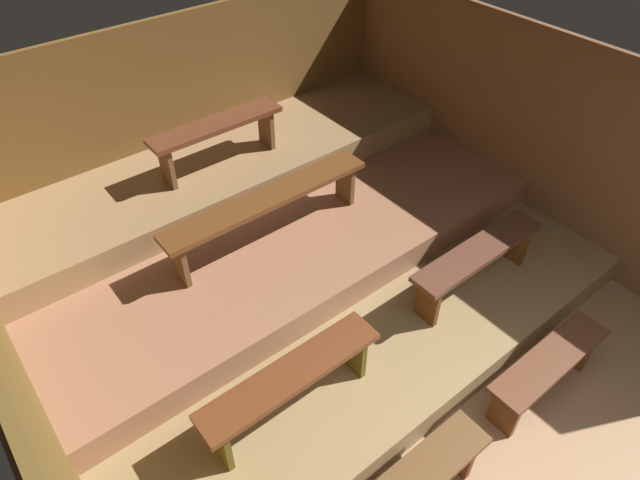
# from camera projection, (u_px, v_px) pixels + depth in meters

# --- Properties ---
(ground) EXTENTS (5.90, 5.96, 0.08)m
(ground) POSITION_uv_depth(u_px,v_px,m) (340.00, 321.00, 5.40)
(ground) COLOR #9A714E
(wall_back) EXTENTS (5.90, 0.06, 2.20)m
(wall_back) POSITION_uv_depth(u_px,v_px,m) (192.00, 113.00, 6.17)
(wall_back) COLOR brown
(wall_back) RESTS_ON ground
(wall_left) EXTENTS (0.06, 5.96, 2.20)m
(wall_left) POSITION_uv_depth(u_px,v_px,m) (28.00, 401.00, 3.44)
(wall_left) COLOR brown
(wall_left) RESTS_ON ground
(wall_right) EXTENTS (0.06, 5.96, 2.20)m
(wall_right) POSITION_uv_depth(u_px,v_px,m) (529.00, 133.00, 5.85)
(wall_right) COLOR brown
(wall_right) RESTS_ON ground
(platform_lower) EXTENTS (5.10, 3.95, 0.29)m
(platform_lower) POSITION_uv_depth(u_px,v_px,m) (302.00, 273.00, 5.63)
(platform_lower) COLOR olive
(platform_lower) RESTS_ON ground
(platform_middle) EXTENTS (5.10, 2.73, 0.29)m
(platform_middle) POSITION_uv_depth(u_px,v_px,m) (267.00, 221.00, 5.80)
(platform_middle) COLOR #996548
(platform_middle) RESTS_ON platform_lower
(platform_upper) EXTENTS (5.10, 1.29, 0.29)m
(platform_upper) POSITION_uv_depth(u_px,v_px,m) (227.00, 167.00, 6.02)
(platform_upper) COLOR #96724A
(platform_upper) RESTS_ON platform_middle
(bench_floor_right) EXTENTS (1.25, 0.30, 0.49)m
(bench_floor_right) POSITION_uv_depth(u_px,v_px,m) (547.00, 366.00, 4.50)
(bench_floor_right) COLOR brown
(bench_floor_right) RESTS_ON ground
(bench_lower_left) EXTENTS (1.49, 0.30, 0.49)m
(bench_lower_left) POSITION_uv_depth(u_px,v_px,m) (291.00, 380.00, 4.05)
(bench_lower_left) COLOR brown
(bench_lower_left) RESTS_ON platform_lower
(bench_lower_right) EXTENTS (1.49, 0.30, 0.49)m
(bench_lower_right) POSITION_uv_depth(u_px,v_px,m) (477.00, 257.00, 5.03)
(bench_lower_right) COLOR brown
(bench_lower_right) RESTS_ON platform_lower
(bench_middle_center) EXTENTS (2.14, 0.30, 0.49)m
(bench_middle_center) POSITION_uv_depth(u_px,v_px,m) (268.00, 203.00, 5.13)
(bench_middle_center) COLOR brown
(bench_middle_center) RESTS_ON platform_middle
(bench_upper_center) EXTENTS (1.42, 0.30, 0.49)m
(bench_upper_center) POSITION_uv_depth(u_px,v_px,m) (217.00, 132.00, 5.57)
(bench_upper_center) COLOR brown
(bench_upper_center) RESTS_ON platform_upper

